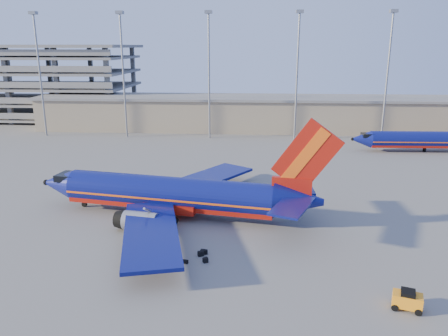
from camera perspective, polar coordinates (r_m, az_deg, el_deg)
The scene contains 8 objects.
ground at distance 59.58m, azimuth -1.52°, elevation -5.02°, with size 220.00×220.00×0.00m, color slate.
terminal_building at distance 114.81m, azimuth 6.22°, elevation 7.18°, with size 122.00×16.00×8.50m.
parking_garage at distance 146.32m, azimuth -23.96°, elevation 10.68°, with size 62.00×32.00×21.40m.
light_mast_row at distance 101.56m, azimuth 3.80°, elevation 13.64°, with size 101.60×1.60×28.65m.
aircraft_main at distance 55.78m, azimuth -6.27°, elevation -3.47°, with size 39.06×37.26×13.32m.
aircraft_second at distance 99.08m, azimuth 25.30°, elevation 3.38°, with size 32.70×12.74×11.07m.
baggage_tug at distance 40.41m, azimuth 22.83°, elevation -15.58°, with size 2.68×2.08×1.70m.
luggage_pile at distance 45.79m, azimuth -3.06°, elevation -11.37°, with size 2.65×2.84×0.53m.
Camera 1 is at (5.37, -55.50, 21.00)m, focal length 35.00 mm.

